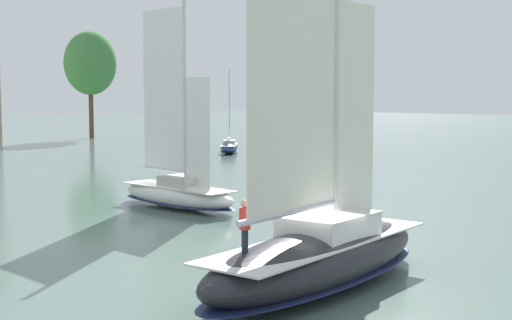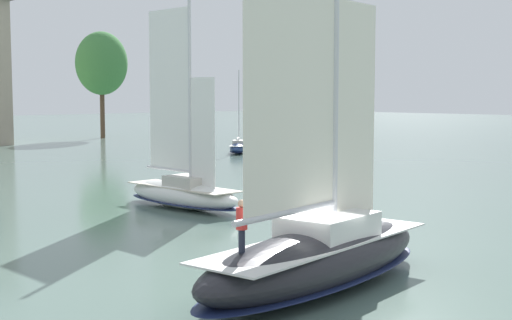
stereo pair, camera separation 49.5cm
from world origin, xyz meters
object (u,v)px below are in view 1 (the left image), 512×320
Objects in this scene: tree_shore_center at (90,63)px; sailboat_moored_mid_channel at (178,191)px; sailboat_main at (320,251)px; sailboat_moored_far_slip at (229,147)px.

tree_shore_center is 1.27× the size of sailboat_moored_mid_channel.
tree_shore_center reaches higher than sailboat_moored_mid_channel.
sailboat_main is 1.31× the size of sailboat_moored_mid_channel.
sailboat_moored_far_slip is at bearing 43.15° from sailboat_moored_mid_channel.
sailboat_moored_mid_channel is (7.11, 16.52, -0.26)m from sailboat_main.
sailboat_main reaches higher than tree_shore_center.
sailboat_moored_mid_channel is (-32.07, -60.92, -10.05)m from tree_shore_center.
tree_shore_center reaches higher than sailboat_moored_far_slip.
tree_shore_center is 87.34m from sailboat_main.
sailboat_moored_far_slip is at bearing 50.56° from sailboat_main.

